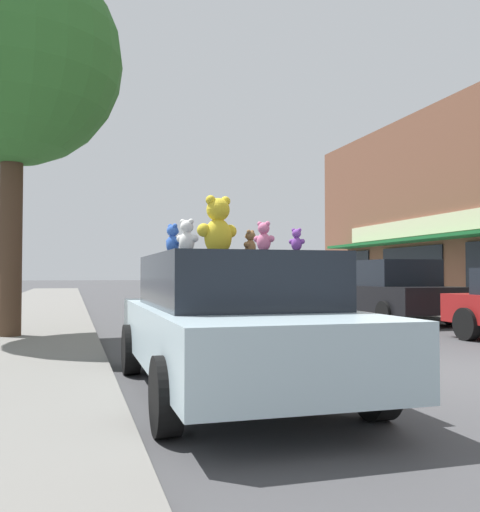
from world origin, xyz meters
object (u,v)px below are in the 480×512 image
plush_art_car (231,320)px  teddy_bear_purple (297,240)px  teddy_bear_giant (218,227)px  teddy_bear_pink (264,237)px  teddy_bear_brown (250,243)px  parked_car_far_right (387,290)px  teddy_bear_blue (173,239)px  street_tree (13,59)px  teddy_bear_white (187,236)px

plush_art_car → teddy_bear_purple: 1.36m
teddy_bear_giant → teddy_bear_purple: bearing=91.8°
teddy_bear_pink → teddy_bear_brown: teddy_bear_brown is taller
plush_art_car → parked_car_far_right: bearing=50.2°
teddy_bear_blue → teddy_bear_pink: 1.07m
teddy_bear_blue → teddy_bear_pink: teddy_bear_blue is taller
teddy_bear_purple → parked_car_far_right: teddy_bear_purple is taller
parked_car_far_right → street_tree: 10.66m
plush_art_car → teddy_bear_giant: 1.10m
teddy_bear_pink → teddy_bear_purple: bearing=-172.7°
teddy_bear_purple → teddy_bear_pink: size_ratio=0.75×
teddy_bear_white → teddy_bear_purple: bearing=-171.7°
plush_art_car → street_tree: 7.78m
teddy_bear_giant → plush_art_car: bearing=84.5°
teddy_bear_purple → teddy_bear_giant: bearing=-33.7°
teddy_bear_white → street_tree: (-2.21, 6.04, 3.75)m
plush_art_car → teddy_bear_purple: (0.35, -1.04, 0.81)m
teddy_bear_brown → teddy_bear_giant: bearing=-60.8°
teddy_bear_purple → street_tree: (-3.12, 6.65, 3.81)m
street_tree → teddy_bear_purple: bearing=-64.9°
plush_art_car → teddy_bear_giant: bearing=99.1°
teddy_bear_giant → parked_car_far_right: 10.06m
street_tree → teddy_bear_giant: bearing=-62.7°
teddy_bear_white → teddy_bear_giant: bearing=-80.9°
teddy_bear_brown → plush_art_car: bearing=-4.6°
teddy_bear_brown → teddy_bear_pink: bearing=34.9°
street_tree → teddy_bear_brown: bearing=-60.2°
teddy_bear_purple → teddy_bear_pink: (-0.26, 0.17, 0.03)m
teddy_bear_blue → teddy_bear_pink: size_ratio=1.09×
teddy_bear_blue → teddy_bear_white: teddy_bear_white is taller
parked_car_far_right → street_tree: bearing=-166.7°
parked_car_far_right → teddy_bear_purple: bearing=-125.2°
teddy_bear_brown → parked_car_far_right: size_ratio=0.06×
teddy_bear_giant → teddy_bear_blue: 0.77m
teddy_bear_pink → street_tree: street_tree is taller
parked_car_far_right → plush_art_car: bearing=-130.1°
plush_art_car → street_tree: street_tree is taller
teddy_bear_blue → street_tree: bearing=-3.4°
teddy_bear_blue → teddy_bear_purple: bearing=-157.4°
teddy_bear_purple → teddy_bear_blue: teddy_bear_blue is taller
teddy_bear_purple → parked_car_far_right: bearing=-84.9°
teddy_bear_blue → parked_car_far_right: bearing=-66.3°
teddy_bear_purple → parked_car_far_right: size_ratio=0.04×
teddy_bear_brown → parked_car_far_right: teddy_bear_brown is taller
teddy_bear_pink → teddy_bear_white: teddy_bear_white is taller
plush_art_car → teddy_bear_brown: teddy_bear_brown is taller
teddy_bear_blue → parked_car_far_right: 10.78m
teddy_bear_pink → teddy_bear_white: bearing=5.3°
teddy_bear_pink → parked_car_far_right: bearing=-87.1°
street_tree → teddy_bear_blue: bearing=-69.6°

